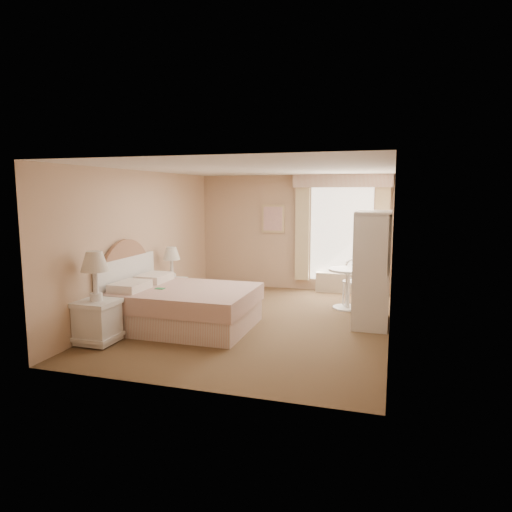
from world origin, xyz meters
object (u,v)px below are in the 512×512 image
(armoire, at_px, (372,278))
(bed, at_px, (179,305))
(cafe_chair, at_px, (354,278))
(round_table, at_px, (348,282))
(nightstand_far, at_px, (172,284))
(nightstand_near, at_px, (97,310))

(armoire, bearing_deg, bed, -159.94)
(cafe_chair, xyz_separation_m, armoire, (0.39, -1.24, 0.25))
(round_table, xyz_separation_m, cafe_chair, (0.08, 0.38, 0.01))
(bed, distance_m, nightstand_far, 1.38)
(nightstand_near, relative_size, cafe_chair, 1.49)
(bed, height_order, armoire, armoire)
(nightstand_far, bearing_deg, bed, -58.60)
(cafe_chair, bearing_deg, round_table, -98.89)
(round_table, height_order, armoire, armoire)
(cafe_chair, bearing_deg, armoire, -69.46)
(round_table, xyz_separation_m, armoire, (0.47, -0.85, 0.26))
(bed, xyz_separation_m, round_table, (2.46, 1.92, 0.14))
(nightstand_near, height_order, nightstand_far, nightstand_near)
(nightstand_near, height_order, cafe_chair, nightstand_near)
(nightstand_near, relative_size, round_table, 1.74)
(bed, xyz_separation_m, nightstand_far, (-0.72, 1.18, 0.06))
(round_table, distance_m, cafe_chair, 0.39)
(cafe_chair, bearing_deg, nightstand_far, -157.78)
(nightstand_near, height_order, armoire, armoire)
(nightstand_near, bearing_deg, armoire, 30.69)
(nightstand_near, distance_m, nightstand_far, 2.28)
(bed, height_order, nightstand_near, bed)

